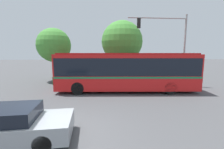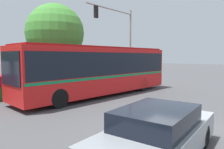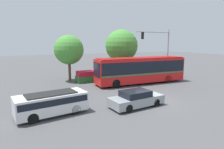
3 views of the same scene
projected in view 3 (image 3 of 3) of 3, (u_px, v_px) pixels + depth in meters
name	position (u px, v px, depth m)	size (l,w,h in m)	color
ground_plane	(150.00, 102.00, 16.61)	(140.00, 140.00, 0.00)	#4C4C4F
city_bus	(141.00, 69.00, 24.05)	(11.81, 3.39, 3.25)	red
sedan_foreground	(136.00, 99.00, 15.39)	(4.60, 2.11, 1.33)	gray
suv_left_lane	(51.00, 102.00, 13.59)	(5.08, 2.52, 1.60)	silver
traffic_light_pole	(161.00, 46.00, 27.19)	(5.72, 0.24, 6.88)	gray
flowering_hedge	(105.00, 75.00, 26.10)	(7.82, 1.49, 1.46)	#286028
street_tree_left	(69.00, 50.00, 25.17)	(3.87, 3.87, 6.09)	brown
street_tree_centre	(121.00, 46.00, 28.60)	(4.84, 4.84, 7.02)	brown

